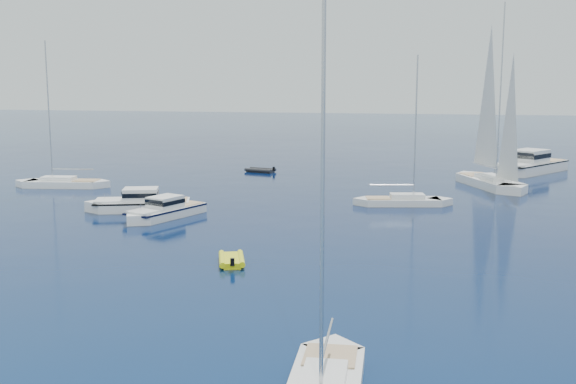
# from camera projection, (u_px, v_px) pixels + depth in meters

# --- Properties ---
(ground) EXTENTS (400.00, 400.00, 0.00)m
(ground) POSITION_uv_depth(u_px,v_px,m) (236.00, 309.00, 33.26)
(ground) COLOR #082750
(ground) RESTS_ON ground
(motor_cruiser_left) EXTENTS (5.48, 8.85, 2.23)m
(motor_cruiser_left) POSITION_uv_depth(u_px,v_px,m) (164.00, 218.00, 55.40)
(motor_cruiser_left) COLOR white
(motor_cruiser_left) RESTS_ON ground
(motor_cruiser_centre) EXTENTS (9.91, 5.66, 2.49)m
(motor_cruiser_centre) POSITION_uv_depth(u_px,v_px,m) (139.00, 211.00, 58.36)
(motor_cruiser_centre) COLOR white
(motor_cruiser_centre) RESTS_ON ground
(motor_cruiser_distant) EXTENTS (11.16, 13.43, 3.55)m
(motor_cruiser_distant) POSITION_uv_depth(u_px,v_px,m) (528.00, 173.00, 82.27)
(motor_cruiser_distant) COLOR silver
(motor_cruiser_distant) RESTS_ON ground
(sailboat_mid_l) EXTENTS (10.87, 4.26, 15.55)m
(sailboat_mid_l) POSITION_uv_depth(u_px,v_px,m) (63.00, 187.00, 71.34)
(sailboat_mid_l) COLOR white
(sailboat_mid_l) RESTS_ON ground
(sailboat_centre) EXTENTS (9.60, 4.26, 13.67)m
(sailboat_centre) POSITION_uv_depth(u_px,v_px,m) (403.00, 205.00, 61.05)
(sailboat_centre) COLOR silver
(sailboat_centre) RESTS_ON ground
(sailboat_sails_r) EXTENTS (8.33, 13.43, 19.33)m
(sailboat_sails_r) POSITION_uv_depth(u_px,v_px,m) (490.00, 187.00, 71.49)
(sailboat_sails_r) COLOR white
(sailboat_sails_r) RESTS_ON ground
(tender_yellow) EXTENTS (2.76, 3.65, 0.95)m
(tender_yellow) POSITION_uv_depth(u_px,v_px,m) (232.00, 263.00, 41.58)
(tender_yellow) COLOR #DEE40D
(tender_yellow) RESTS_ON ground
(tender_grey_far) EXTENTS (4.07, 2.86, 0.95)m
(tender_grey_far) POSITION_uv_depth(u_px,v_px,m) (260.00, 172.00, 82.93)
(tender_grey_far) COLOR black
(tender_grey_far) RESTS_ON ground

